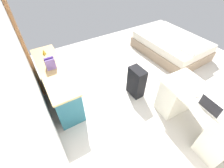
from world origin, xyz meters
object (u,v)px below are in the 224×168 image
bed (171,46)px  desk (198,114)px  figurine_small (44,52)px  suitcase_black (136,82)px  credenza (57,83)px  computer_mouse (197,96)px  laptop (211,107)px

bed → desk: bearing=143.4°
figurine_small → suitcase_black: bearing=-133.4°
credenza → bed: bearing=-89.8°
suitcase_black → computer_mouse: 1.20m
bed → computer_mouse: 2.48m
bed → suitcase_black: size_ratio=2.95×
computer_mouse → credenza: bearing=46.1°
figurine_small → credenza: bearing=-179.8°
credenza → bed: (0.01, -3.28, -0.12)m
bed → figurine_small: (0.56, 3.28, 0.55)m
suitcase_black → laptop: bearing=-171.2°
bed → suitcase_black: (-0.79, 1.85, 0.09)m
desk → suitcase_black: bearing=17.2°
figurine_small → laptop: bearing=-147.9°
laptop → bed: bearing=-36.9°
credenza → bed: size_ratio=0.92×
computer_mouse → suitcase_black: bearing=18.9°
credenza → laptop: 2.74m
credenza → desk: bearing=-137.7°
credenza → suitcase_black: 1.63m
laptop → computer_mouse: size_ratio=3.21×
credenza → bed: 3.28m
credenza → laptop: size_ratio=5.61×
bed → laptop: bearing=143.1°
suitcase_black → figurine_small: bearing=44.7°
bed → suitcase_black: 2.01m
bed → computer_mouse: size_ratio=19.56×
desk → laptop: (-0.14, 0.12, 0.41)m
bed → figurine_small: figurine_small is taller
computer_mouse → figurine_small: size_ratio=0.91×
credenza → computer_mouse: (-1.86, -1.74, 0.40)m
laptop → credenza: bearing=38.5°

